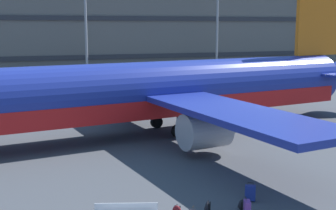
{
  "coord_description": "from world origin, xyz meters",
  "views": [
    {
      "loc": [
        -8.79,
        -29.74,
        7.63
      ],
      "look_at": [
        -0.34,
        -4.65,
        3.0
      ],
      "focal_mm": 48.16,
      "sensor_mm": 36.0,
      "label": 1
    }
  ],
  "objects": [
    {
      "name": "ground_plane",
      "position": [
        0.0,
        0.0,
        0.0
      ],
      "size": [
        600.0,
        600.0,
        0.0
      ],
      "primitive_type": "plane",
      "color": "#424449"
    },
    {
      "name": "backpack_teal",
      "position": [
        -0.14,
        -13.75,
        0.22
      ],
      "size": [
        0.37,
        0.34,
        0.5
      ],
      "color": "black",
      "rests_on": "ground_plane"
    },
    {
      "name": "backpack_orange",
      "position": [
        -1.63,
        -13.59,
        0.25
      ],
      "size": [
        0.38,
        0.41,
        0.57
      ],
      "color": "black",
      "rests_on": "ground_plane"
    },
    {
      "name": "suitcase_navy",
      "position": [
        0.69,
        -13.0,
        0.39
      ],
      "size": [
        0.52,
        0.45,
        0.84
      ],
      "color": "navy",
      "rests_on": "ground_plane"
    },
    {
      "name": "suitcase_red",
      "position": [
        -0.38,
        -14.68,
        0.42
      ],
      "size": [
        0.38,
        0.51,
        0.95
      ],
      "color": "#72388C",
      "rests_on": "ground_plane"
    },
    {
      "name": "terminal_structure",
      "position": [
        0.0,
        50.19,
        8.86
      ],
      "size": [
        153.0,
        21.13,
        17.73
      ],
      "color": "#605B56",
      "rests_on": "ground_plane"
    },
    {
      "name": "airliner",
      "position": [
        0.45,
        0.48,
        3.05
      ],
      "size": [
        39.32,
        31.85,
        11.11
      ],
      "color": "navy",
      "rests_on": "ground_plane"
    }
  ]
}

